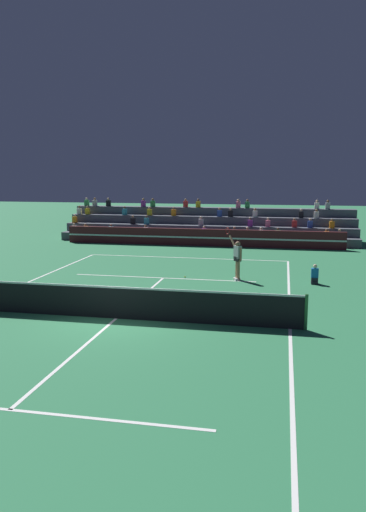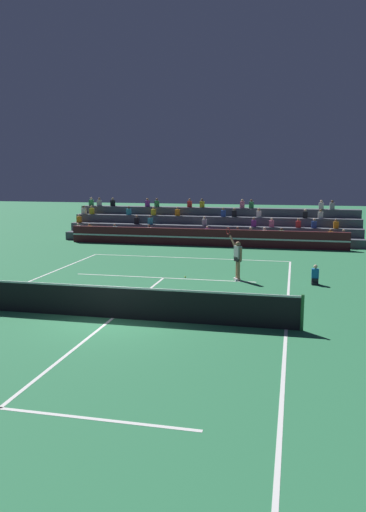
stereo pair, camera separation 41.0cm
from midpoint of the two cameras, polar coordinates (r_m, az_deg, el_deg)
name	(u,v)px [view 2 (the right image)]	position (r m, az deg, el deg)	size (l,w,h in m)	color
ground_plane	(113,318)	(16.40, -7.29, -7.06)	(120.00, 120.00, 0.00)	#2D7A4C
court_lines	(113,318)	(16.39, -7.29, -7.05)	(11.10, 23.90, 0.01)	white
tennis_net	(113,302)	(16.25, -7.33, -5.22)	(12.00, 0.10, 1.10)	#2D6B38
sponsor_banner_wall	(204,237)	(32.10, 2.77, 2.13)	(18.00, 0.26, 1.10)	#51191E
bleacher_stand	(212,228)	(35.17, 3.65, 3.24)	(20.04, 3.80, 2.83)	#4C515B
ball_kid_courtside	(315,277)	(21.77, 15.38, -2.30)	(0.30, 0.36, 0.84)	black
tennis_player	(237,258)	(21.89, 6.78, -0.23)	(0.87, 1.08, 2.30)	#9E7051
tennis_ball	(185,277)	(22.40, 0.78, -2.40)	(0.07, 0.07, 0.07)	#C6DB33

